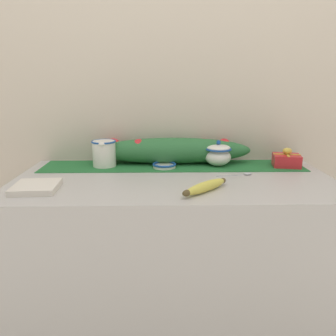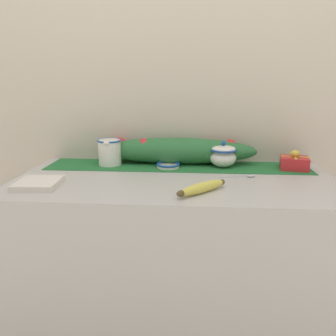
% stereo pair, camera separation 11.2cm
% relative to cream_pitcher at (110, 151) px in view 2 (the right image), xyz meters
% --- Properties ---
extents(countertop, '(1.29, 0.61, 0.88)m').
position_rel_cream_pitcher_xyz_m(countertop, '(0.31, -0.19, -0.51)').
color(countertop, '#B7B2AD').
rests_on(countertop, ground_plane).
extents(back_wall, '(2.09, 0.04, 2.40)m').
position_rel_cream_pitcher_xyz_m(back_wall, '(0.31, 0.14, 0.25)').
color(back_wall, beige).
rests_on(back_wall, ground_plane).
extents(table_runner, '(1.19, 0.21, 0.00)m').
position_rel_cream_pitcher_xyz_m(table_runner, '(0.31, -0.00, -0.06)').
color(table_runner, '#236B33').
rests_on(table_runner, countertop).
extents(cream_pitcher, '(0.11, 0.13, 0.12)m').
position_rel_cream_pitcher_xyz_m(cream_pitcher, '(0.00, 0.00, 0.00)').
color(cream_pitcher, white).
rests_on(cream_pitcher, countertop).
extents(sugar_bowl, '(0.12, 0.12, 0.12)m').
position_rel_cream_pitcher_xyz_m(sugar_bowl, '(0.52, -0.00, -0.01)').
color(sugar_bowl, white).
rests_on(sugar_bowl, countertop).
extents(small_dish, '(0.11, 0.11, 0.02)m').
position_rel_cream_pitcher_xyz_m(small_dish, '(0.27, -0.03, -0.05)').
color(small_dish, white).
rests_on(small_dish, countertop).
extents(banana, '(0.19, 0.18, 0.04)m').
position_rel_cream_pitcher_xyz_m(banana, '(0.42, -0.36, -0.05)').
color(banana, '#DBCC4C').
rests_on(banana, countertop).
extents(spoon, '(0.15, 0.04, 0.01)m').
position_rel_cream_pitcher_xyz_m(spoon, '(0.61, -0.15, -0.06)').
color(spoon, '#B7B7BC').
rests_on(spoon, countertop).
extents(napkin_stack, '(0.16, 0.16, 0.02)m').
position_rel_cream_pitcher_xyz_m(napkin_stack, '(-0.19, -0.33, -0.05)').
color(napkin_stack, silver).
rests_on(napkin_stack, countertop).
extents(gift_box, '(0.13, 0.12, 0.09)m').
position_rel_cream_pitcher_xyz_m(gift_box, '(0.83, -0.02, -0.03)').
color(gift_box, red).
rests_on(gift_box, countertop).
extents(poinsettia_garland, '(0.74, 0.13, 0.12)m').
position_rel_cream_pitcher_xyz_m(poinsettia_garland, '(0.30, 0.04, 0.00)').
color(poinsettia_garland, '#2D6B38').
rests_on(poinsettia_garland, countertop).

